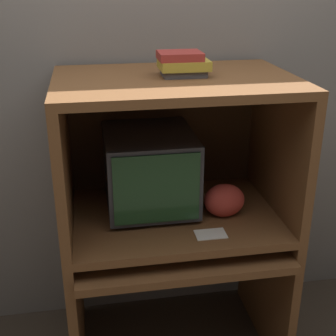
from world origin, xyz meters
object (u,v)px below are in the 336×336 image
object	(u,v)px
crt_monitor	(150,169)
book_stack	(182,64)
keyboard	(161,245)
mouse	(219,239)
snack_bag	(224,200)

from	to	relation	value
crt_monitor	book_stack	distance (m)	0.51
crt_monitor	keyboard	xyz separation A→B (m)	(0.02, -0.22, -0.27)
crt_monitor	mouse	bearing A→B (deg)	-37.97
mouse	snack_bag	size ratio (longest dim) A/B	0.31
crt_monitor	book_stack	bearing A→B (deg)	-27.58
snack_bag	book_stack	bearing A→B (deg)	157.38
crt_monitor	mouse	xyz separation A→B (m)	(0.28, -0.22, -0.27)
keyboard	mouse	size ratio (longest dim) A/B	6.93
mouse	snack_bag	distance (m)	0.17
crt_monitor	snack_bag	distance (m)	0.37
book_stack	crt_monitor	bearing A→B (deg)	152.42
crt_monitor	keyboard	world-z (taller)	crt_monitor
book_stack	mouse	bearing A→B (deg)	-45.43
snack_bag	book_stack	size ratio (longest dim) A/B	0.90
snack_bag	keyboard	bearing A→B (deg)	-165.33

